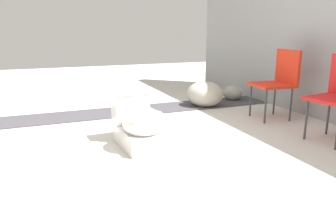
{
  "coord_description": "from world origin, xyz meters",
  "views": [
    {
      "loc": [
        2.85,
        -0.75,
        1.07
      ],
      "look_at": [
        0.02,
        0.37,
        0.3
      ],
      "focal_mm": 35.0,
      "sensor_mm": 36.0,
      "label": 1
    }
  ],
  "objects_px": {
    "boulder_near": "(205,94)",
    "boulder_far": "(233,93)",
    "toilet": "(138,123)",
    "folding_chair_left": "(279,77)"
  },
  "relations": [
    {
      "from": "folding_chair_left",
      "to": "boulder_near",
      "type": "xyz_separation_m",
      "value": [
        -0.88,
        -0.54,
        -0.33
      ]
    },
    {
      "from": "toilet",
      "to": "boulder_near",
      "type": "distance_m",
      "value": 1.8
    },
    {
      "from": "folding_chair_left",
      "to": "boulder_near",
      "type": "height_order",
      "value": "folding_chair_left"
    },
    {
      "from": "folding_chair_left",
      "to": "boulder_near",
      "type": "distance_m",
      "value": 1.08
    },
    {
      "from": "boulder_near",
      "to": "toilet",
      "type": "bearing_deg",
      "value": -48.0
    },
    {
      "from": "toilet",
      "to": "boulder_near",
      "type": "relative_size",
      "value": 1.27
    },
    {
      "from": "toilet",
      "to": "folding_chair_left",
      "type": "xyz_separation_m",
      "value": [
        -0.32,
        1.87,
        0.29
      ]
    },
    {
      "from": "boulder_near",
      "to": "boulder_far",
      "type": "distance_m",
      "value": 0.65
    },
    {
      "from": "folding_chair_left",
      "to": "boulder_far",
      "type": "relative_size",
      "value": 2.77
    },
    {
      "from": "boulder_near",
      "to": "boulder_far",
      "type": "bearing_deg",
      "value": 110.44
    }
  ]
}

